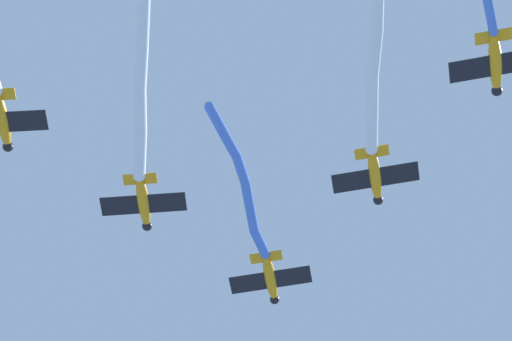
{
  "coord_description": "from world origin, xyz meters",
  "views": [
    {
      "loc": [
        36.2,
        -10.15,
        6.36
      ],
      "look_at": [
        11.34,
        -5.26,
        59.31
      ],
      "focal_mm": 55.86,
      "sensor_mm": 36.0,
      "label": 1
    }
  ],
  "objects_px": {
    "airplane_lead": "(270,279)",
    "airplane_slot": "(3,121)",
    "airplane_trail": "(495,64)",
    "airplane_right_wing": "(375,176)",
    "airplane_left_wing": "(144,203)"
  },
  "relations": [
    {
      "from": "airplane_trail",
      "to": "airplane_lead",
      "type": "bearing_deg",
      "value": 51.76
    },
    {
      "from": "airplane_left_wing",
      "to": "airplane_slot",
      "type": "distance_m",
      "value": 11.75
    },
    {
      "from": "airplane_left_wing",
      "to": "airplane_trail",
      "type": "bearing_deg",
      "value": -109.15
    },
    {
      "from": "airplane_lead",
      "to": "airplane_slot",
      "type": "distance_m",
      "value": 23.5
    },
    {
      "from": "airplane_lead",
      "to": "airplane_right_wing",
      "type": "xyz_separation_m",
      "value": [
        10.16,
        5.89,
        0.3
      ]
    },
    {
      "from": "airplane_right_wing",
      "to": "airplane_slot",
      "type": "xyz_separation_m",
      "value": [
        -0.59,
        -27.35,
        -0.6
      ]
    },
    {
      "from": "airplane_left_wing",
      "to": "airplane_trail",
      "type": "xyz_separation_m",
      "value": [
        15.54,
        22.51,
        0.0
      ]
    },
    {
      "from": "airplane_slot",
      "to": "airplane_trail",
      "type": "xyz_separation_m",
      "value": [
        10.76,
        33.24,
        0.3
      ]
    },
    {
      "from": "airplane_lead",
      "to": "airplane_left_wing",
      "type": "distance_m",
      "value": 11.75
    },
    {
      "from": "airplane_right_wing",
      "to": "airplane_trail",
      "type": "relative_size",
      "value": 1.0
    },
    {
      "from": "airplane_left_wing",
      "to": "airplane_right_wing",
      "type": "distance_m",
      "value": 17.47
    },
    {
      "from": "airplane_lead",
      "to": "airplane_left_wing",
      "type": "xyz_separation_m",
      "value": [
        4.78,
        -10.74,
        0.0
      ]
    },
    {
      "from": "airplane_right_wing",
      "to": "airplane_trail",
      "type": "distance_m",
      "value": 11.75
    },
    {
      "from": "airplane_lead",
      "to": "airplane_slot",
      "type": "xyz_separation_m",
      "value": [
        9.57,
        -21.46,
        -0.3
      ]
    },
    {
      "from": "airplane_lead",
      "to": "airplane_trail",
      "type": "relative_size",
      "value": 1.0
    }
  ]
}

